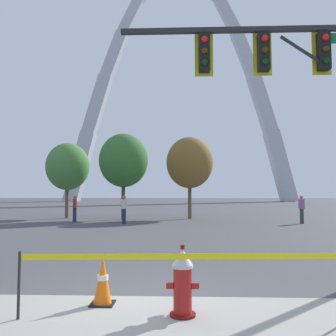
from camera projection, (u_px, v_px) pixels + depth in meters
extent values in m
plane|color=#474749|center=(145.00, 296.00, 6.04)|extent=(240.00, 240.00, 0.00)
cylinder|color=#5E0F0D|center=(183.00, 315.00, 5.02)|extent=(0.36, 0.36, 0.05)
cylinder|color=maroon|center=(183.00, 290.00, 5.04)|extent=(0.26, 0.26, 0.62)
cylinder|color=#B7B7BC|center=(183.00, 266.00, 5.06)|extent=(0.30, 0.30, 0.04)
cone|color=#B7B7BC|center=(183.00, 257.00, 5.07)|extent=(0.30, 0.30, 0.22)
cylinder|color=#5E0F0D|center=(182.00, 247.00, 5.08)|extent=(0.06, 0.06, 0.06)
cylinder|color=maroon|center=(170.00, 286.00, 5.05)|extent=(0.10, 0.09, 0.09)
cylinder|color=maroon|center=(195.00, 286.00, 5.04)|extent=(0.10, 0.09, 0.09)
cylinder|color=maroon|center=(183.00, 289.00, 5.24)|extent=(0.13, 0.14, 0.13)
cylinder|color=#5E0F0D|center=(183.00, 287.00, 5.32)|extent=(0.15, 0.03, 0.15)
cylinder|color=#232326|center=(19.00, 285.00, 4.91)|extent=(0.04, 0.04, 0.92)
cube|color=yellow|center=(189.00, 256.00, 4.99)|extent=(4.64, 0.29, 0.08)
cube|color=black|center=(103.00, 304.00, 5.54)|extent=(0.36, 0.36, 0.03)
cone|color=orange|center=(103.00, 280.00, 5.57)|extent=(0.28, 0.28, 0.70)
cylinder|color=white|center=(103.00, 278.00, 5.57)|extent=(0.17, 0.17, 0.08)
cube|color=#232326|center=(250.00, 30.00, 8.56)|extent=(6.20, 0.12, 0.12)
cylinder|color=#232326|center=(304.00, 51.00, 8.47)|extent=(1.11, 0.08, 0.81)
cube|color=black|center=(324.00, 51.00, 8.46)|extent=(0.26, 0.24, 0.90)
cube|color=gold|center=(321.00, 53.00, 8.60)|extent=(0.44, 0.03, 1.04)
sphere|color=red|center=(325.00, 37.00, 8.35)|extent=(0.16, 0.16, 0.16)
sphere|color=#392706|center=(326.00, 49.00, 8.33)|extent=(0.16, 0.16, 0.16)
sphere|color=black|center=(326.00, 61.00, 8.31)|extent=(0.16, 0.16, 0.16)
cube|color=black|center=(264.00, 52.00, 8.51)|extent=(0.26, 0.24, 0.90)
cube|color=gold|center=(262.00, 54.00, 8.65)|extent=(0.44, 0.03, 1.04)
sphere|color=red|center=(265.00, 38.00, 8.40)|extent=(0.16, 0.16, 0.16)
sphere|color=#392706|center=(265.00, 50.00, 8.38)|extent=(0.16, 0.16, 0.16)
sphere|color=black|center=(265.00, 62.00, 8.36)|extent=(0.16, 0.16, 0.16)
cube|color=black|center=(204.00, 53.00, 8.56)|extent=(0.26, 0.24, 0.90)
cube|color=gold|center=(204.00, 55.00, 8.70)|extent=(0.44, 0.03, 1.04)
sphere|color=red|center=(204.00, 39.00, 8.45)|extent=(0.16, 0.16, 0.16)
sphere|color=#392706|center=(205.00, 51.00, 8.43)|extent=(0.16, 0.16, 0.16)
sphere|color=black|center=(205.00, 62.00, 8.42)|extent=(0.16, 0.16, 0.16)
cube|color=#B2B5BC|center=(80.00, 167.00, 75.74)|extent=(6.36, 2.95, 15.15)
cube|color=#B2B5BC|center=(97.00, 105.00, 76.52)|extent=(6.08, 2.69, 12.82)
cube|color=#B2B5BC|center=(114.00, 56.00, 77.13)|extent=(5.79, 2.42, 10.50)
cube|color=#B2B5BC|center=(130.00, 18.00, 77.58)|extent=(5.47, 2.16, 8.22)
cube|color=#B2B5BC|center=(228.00, 16.00, 76.77)|extent=(5.47, 2.16, 8.22)
cube|color=#B2B5BC|center=(244.00, 54.00, 76.06)|extent=(5.79, 2.42, 10.50)
cube|color=#B2B5BC|center=(262.00, 104.00, 75.17)|extent=(6.08, 2.69, 12.82)
cube|color=#B2B5BC|center=(280.00, 167.00, 74.12)|extent=(6.36, 2.95, 15.15)
cylinder|color=brown|center=(67.00, 202.00, 24.75)|extent=(0.24, 0.24, 2.23)
ellipsoid|color=#427A38|center=(68.00, 166.00, 24.92)|extent=(2.97, 2.97, 3.26)
cylinder|color=#473323|center=(123.00, 201.00, 23.74)|extent=(0.24, 0.24, 2.44)
ellipsoid|color=#336B2D|center=(124.00, 160.00, 23.93)|extent=(3.25, 3.25, 3.57)
cylinder|color=brown|center=(190.00, 201.00, 24.17)|extent=(0.24, 0.24, 2.36)
ellipsoid|color=brown|center=(190.00, 163.00, 24.35)|extent=(3.15, 3.15, 3.47)
cylinder|color=#232847|center=(75.00, 215.00, 21.40)|extent=(0.22, 0.22, 0.84)
cube|color=#B22323|center=(75.00, 203.00, 21.45)|extent=(0.27, 0.37, 0.54)
sphere|color=#936B4C|center=(75.00, 197.00, 21.48)|extent=(0.20, 0.20, 0.20)
cylinder|color=#232847|center=(124.00, 216.00, 20.27)|extent=(0.22, 0.22, 0.84)
cube|color=beige|center=(124.00, 204.00, 20.31)|extent=(0.39, 0.30, 0.54)
sphere|color=#936B4C|center=(124.00, 197.00, 20.34)|extent=(0.20, 0.20, 0.20)
cylinder|color=#38383D|center=(302.00, 216.00, 20.33)|extent=(0.22, 0.22, 0.84)
cube|color=#995193|center=(302.00, 204.00, 20.37)|extent=(0.38, 0.29, 0.54)
sphere|color=#936B4C|center=(301.00, 197.00, 20.40)|extent=(0.20, 0.20, 0.20)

